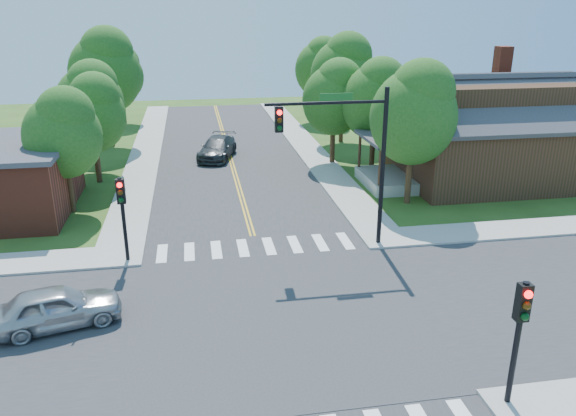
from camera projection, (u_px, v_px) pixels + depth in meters
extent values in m
plane|color=#2F4F18|center=(276.00, 318.00, 19.82)|extent=(100.00, 100.00, 0.00)
cube|color=#2D2D30|center=(276.00, 318.00, 19.82)|extent=(10.00, 90.00, 0.04)
cube|color=#2D2D30|center=(276.00, 318.00, 19.81)|extent=(90.00, 10.00, 0.04)
cube|color=#2D2D30|center=(276.00, 318.00, 19.82)|extent=(10.20, 10.20, 0.06)
cube|color=#9E9B93|center=(306.00, 145.00, 43.93)|extent=(2.20, 40.00, 0.14)
cube|color=#9E9B93|center=(146.00, 152.00, 42.00)|extent=(2.20, 40.00, 0.14)
cube|color=white|center=(162.00, 253.00, 24.89)|extent=(0.45, 2.00, 0.01)
cube|color=white|center=(189.00, 251.00, 25.08)|extent=(0.45, 2.00, 0.01)
cube|color=white|center=(216.00, 250.00, 25.27)|extent=(0.45, 2.00, 0.01)
cube|color=white|center=(243.00, 248.00, 25.46)|extent=(0.45, 2.00, 0.01)
cube|color=white|center=(269.00, 246.00, 25.65)|extent=(0.45, 2.00, 0.01)
cube|color=white|center=(295.00, 244.00, 25.84)|extent=(0.45, 2.00, 0.01)
cube|color=white|center=(320.00, 242.00, 26.03)|extent=(0.45, 2.00, 0.01)
cube|color=white|center=(345.00, 241.00, 26.22)|extent=(0.45, 2.00, 0.01)
cube|color=gold|center=(225.00, 145.00, 44.12)|extent=(0.10, 37.50, 0.01)
cube|color=gold|center=(228.00, 145.00, 44.15)|extent=(0.10, 37.50, 0.01)
cylinder|color=black|center=(382.00, 170.00, 24.67)|extent=(0.20, 0.20, 7.20)
cylinder|color=black|center=(327.00, 103.00, 23.24)|extent=(5.20, 0.14, 0.14)
cube|color=#19591E|center=(336.00, 97.00, 23.17)|extent=(1.40, 0.04, 0.30)
cube|color=black|center=(279.00, 120.00, 23.13)|extent=(0.34, 0.28, 1.05)
sphere|color=#FF0C0C|center=(280.00, 113.00, 22.87)|extent=(0.22, 0.22, 0.22)
sphere|color=#3F2605|center=(280.00, 120.00, 22.98)|extent=(0.22, 0.22, 0.22)
sphere|color=#05330F|center=(280.00, 128.00, 23.09)|extent=(0.22, 0.22, 0.22)
cylinder|color=black|center=(516.00, 346.00, 14.87)|extent=(0.16, 0.16, 3.80)
cube|color=black|center=(523.00, 302.00, 14.42)|extent=(0.34, 0.28, 1.05)
sphere|color=#FF0C0C|center=(529.00, 294.00, 14.16)|extent=(0.22, 0.22, 0.22)
sphere|color=#3F2605|center=(527.00, 306.00, 14.27)|extent=(0.22, 0.22, 0.22)
sphere|color=#05330F|center=(525.00, 317.00, 14.38)|extent=(0.22, 0.22, 0.22)
cylinder|color=black|center=(124.00, 221.00, 23.48)|extent=(0.16, 0.16, 3.80)
cube|color=black|center=(121.00, 191.00, 23.02)|extent=(0.34, 0.28, 1.05)
sphere|color=#FF0C0C|center=(119.00, 185.00, 22.76)|extent=(0.22, 0.22, 0.22)
sphere|color=#3F2605|center=(120.00, 193.00, 22.87)|extent=(0.22, 0.22, 0.22)
sphere|color=#05330F|center=(121.00, 200.00, 22.98)|extent=(0.22, 0.22, 0.22)
cube|color=#302210|center=(484.00, 150.00, 34.71)|extent=(10.00, 8.00, 4.00)
cube|color=#9E9B93|center=(385.00, 180.00, 34.27)|extent=(2.60, 4.50, 0.70)
cylinder|color=#302210|center=(380.00, 170.00, 31.82)|extent=(0.18, 0.18, 2.50)
cylinder|color=#302210|center=(360.00, 153.00, 35.53)|extent=(0.18, 0.18, 2.50)
cube|color=#38383D|center=(388.00, 138.00, 33.39)|extent=(2.80, 4.80, 0.18)
cube|color=maroon|center=(496.00, 113.00, 37.82)|extent=(0.90, 0.90, 7.11)
cylinder|color=#382314|center=(409.00, 178.00, 30.90)|extent=(0.34, 0.34, 2.95)
ellipsoid|color=#1D4F17|center=(413.00, 117.00, 29.76)|extent=(4.65, 4.42, 5.12)
sphere|color=#1D4F17|center=(422.00, 91.00, 29.15)|extent=(3.41, 3.41, 3.41)
cylinder|color=#382314|center=(372.00, 150.00, 37.16)|extent=(0.34, 0.34, 2.77)
ellipsoid|color=#1D4F17|center=(375.00, 102.00, 36.09)|extent=(4.38, 4.16, 4.82)
sphere|color=#1D4F17|center=(381.00, 82.00, 35.51)|extent=(3.21, 3.21, 3.21)
cylinder|color=#382314|center=(341.00, 122.00, 44.87)|extent=(0.34, 0.34, 3.21)
ellipsoid|color=#1D4F17|center=(343.00, 76.00, 43.63)|extent=(5.07, 4.82, 5.58)
sphere|color=#1D4F17|center=(348.00, 56.00, 42.98)|extent=(3.72, 3.72, 3.72)
cylinder|color=#382314|center=(319.00, 105.00, 53.17)|extent=(0.34, 0.34, 2.92)
ellipsoid|color=#1D4F17|center=(320.00, 70.00, 52.04)|extent=(4.61, 4.38, 5.07)
sphere|color=#1D4F17|center=(324.00, 55.00, 51.43)|extent=(3.38, 3.38, 3.38)
cylinder|color=#382314|center=(70.00, 189.00, 29.68)|extent=(0.34, 0.34, 2.49)
ellipsoid|color=#1D4F17|center=(63.00, 137.00, 28.72)|extent=(3.94, 3.74, 4.33)
sphere|color=#1D4F17|center=(65.00, 114.00, 28.18)|extent=(2.89, 2.89, 2.89)
cylinder|color=#382314|center=(96.00, 151.00, 36.87)|extent=(0.34, 0.34, 2.72)
ellipsoid|color=#1D4F17|center=(90.00, 104.00, 35.82)|extent=(4.30, 4.09, 4.73)
sphere|color=#1D4F17|center=(92.00, 84.00, 35.25)|extent=(3.15, 3.15, 3.15)
cylinder|color=#382314|center=(111.00, 125.00, 43.44)|extent=(0.34, 0.34, 3.39)
ellipsoid|color=#1D4F17|center=(105.00, 74.00, 42.13)|extent=(5.35, 5.08, 5.88)
sphere|color=#1D4F17|center=(107.00, 52.00, 41.45)|extent=(3.92, 3.92, 3.92)
cylinder|color=#382314|center=(124.00, 109.00, 52.18)|extent=(0.34, 0.34, 2.64)
ellipsoid|color=#1D4F17|center=(120.00, 76.00, 51.16)|extent=(4.17, 3.97, 4.59)
sphere|color=#1D4F17|center=(122.00, 62.00, 50.59)|extent=(3.06, 3.06, 3.06)
cylinder|color=#382314|center=(332.00, 145.00, 38.69)|extent=(0.34, 0.34, 2.69)
ellipsoid|color=#1D4F17|center=(334.00, 100.00, 37.65)|extent=(4.25, 4.04, 4.68)
sphere|color=#1D4F17|center=(339.00, 81.00, 37.07)|extent=(3.12, 3.12, 3.12)
cylinder|color=#382314|center=(98.00, 162.00, 34.68)|extent=(0.34, 0.34, 2.53)
ellipsoid|color=#1D4F17|center=(92.00, 116.00, 33.70)|extent=(4.00, 3.80, 4.40)
sphere|color=#1D4F17|center=(94.00, 96.00, 33.16)|extent=(2.93, 2.93, 2.93)
imported|color=#ACAFB3|center=(56.00, 308.00, 19.05)|extent=(3.81, 5.10, 1.45)
imported|color=#2F3234|center=(217.00, 148.00, 40.22)|extent=(4.83, 6.21, 1.48)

